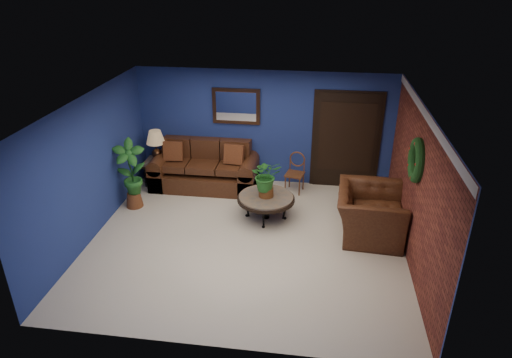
# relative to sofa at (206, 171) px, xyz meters

# --- Properties ---
(floor) EXTENTS (5.50, 5.50, 0.00)m
(floor) POSITION_rel_sofa_xyz_m (1.24, -2.09, -0.34)
(floor) COLOR beige
(floor) RESTS_ON ground
(wall_back) EXTENTS (5.50, 0.04, 2.50)m
(wall_back) POSITION_rel_sofa_xyz_m (1.24, 0.41, 0.91)
(wall_back) COLOR navy
(wall_back) RESTS_ON ground
(wall_left) EXTENTS (0.04, 5.00, 2.50)m
(wall_left) POSITION_rel_sofa_xyz_m (-1.51, -2.09, 0.91)
(wall_left) COLOR navy
(wall_left) RESTS_ON ground
(wall_right_brick) EXTENTS (0.04, 5.00, 2.50)m
(wall_right_brick) POSITION_rel_sofa_xyz_m (3.99, -2.09, 0.91)
(wall_right_brick) COLOR maroon
(wall_right_brick) RESTS_ON ground
(ceiling) EXTENTS (5.50, 5.00, 0.02)m
(ceiling) POSITION_rel_sofa_xyz_m (1.24, -2.09, 2.16)
(ceiling) COLOR silver
(ceiling) RESTS_ON wall_back
(crown_molding) EXTENTS (0.03, 5.00, 0.14)m
(crown_molding) POSITION_rel_sofa_xyz_m (3.96, -2.09, 2.09)
(crown_molding) COLOR white
(crown_molding) RESTS_ON wall_right_brick
(wall_mirror) EXTENTS (1.02, 0.06, 0.77)m
(wall_mirror) POSITION_rel_sofa_xyz_m (0.64, 0.37, 1.38)
(wall_mirror) COLOR #402517
(wall_mirror) RESTS_ON wall_back
(closet_door) EXTENTS (1.44, 0.06, 2.18)m
(closet_door) POSITION_rel_sofa_xyz_m (2.99, 0.38, 0.71)
(closet_door) COLOR black
(closet_door) RESTS_ON wall_back
(wreath) EXTENTS (0.16, 0.72, 0.72)m
(wreath) POSITION_rel_sofa_xyz_m (3.93, -2.04, 1.36)
(wreath) COLOR black
(wreath) RESTS_ON wall_right_brick
(sofa) EXTENTS (2.27, 0.98, 1.02)m
(sofa) POSITION_rel_sofa_xyz_m (0.00, 0.00, 0.00)
(sofa) COLOR #4C2A15
(sofa) RESTS_ON ground
(coffee_table) EXTENTS (1.10, 1.10, 0.47)m
(coffee_table) POSITION_rel_sofa_xyz_m (1.48, -1.23, 0.08)
(coffee_table) COLOR #4D4844
(coffee_table) RESTS_ON ground
(end_table) EXTENTS (0.59, 0.59, 0.54)m
(end_table) POSITION_rel_sofa_xyz_m (-1.06, -0.04, 0.08)
(end_table) COLOR #4D4844
(end_table) RESTS_ON ground
(table_lamp) EXTENTS (0.40, 0.40, 0.67)m
(table_lamp) POSITION_rel_sofa_xyz_m (-1.06, -0.04, 0.64)
(table_lamp) COLOR #402517
(table_lamp) RESTS_ON end_table
(side_chair) EXTENTS (0.44, 0.44, 0.86)m
(side_chair) POSITION_rel_sofa_xyz_m (1.97, 0.03, 0.15)
(side_chair) COLOR brown
(side_chair) RESTS_ON ground
(armchair) EXTENTS (1.25, 1.41, 0.87)m
(armchair) POSITION_rel_sofa_xyz_m (3.39, -1.56, 0.10)
(armchair) COLOR #4C2A15
(armchair) RESTS_ON ground
(coffee_plant) EXTENTS (0.66, 0.60, 0.75)m
(coffee_plant) POSITION_rel_sofa_xyz_m (1.48, -1.23, 0.55)
(coffee_plant) COLOR brown
(coffee_plant) RESTS_ON coffee_table
(floor_plant) EXTENTS (0.38, 0.32, 0.75)m
(floor_plant) POSITION_rel_sofa_xyz_m (3.59, -0.60, 0.05)
(floor_plant) COLOR brown
(floor_plant) RESTS_ON ground
(tall_plant) EXTENTS (0.72, 0.60, 1.42)m
(tall_plant) POSITION_rel_sofa_xyz_m (-1.21, -1.14, 0.43)
(tall_plant) COLOR brown
(tall_plant) RESTS_ON ground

